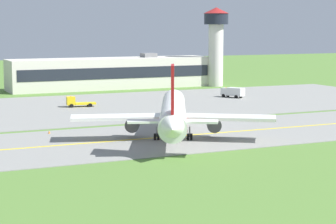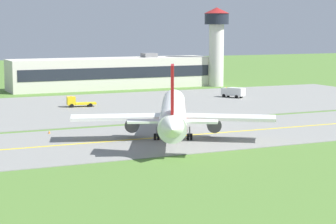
{
  "view_description": "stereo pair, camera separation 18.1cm",
  "coord_description": "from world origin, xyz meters",
  "px_view_note": "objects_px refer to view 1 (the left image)",
  "views": [
    {
      "loc": [
        -43.34,
        -92.73,
        17.86
      ],
      "look_at": [
        -0.4,
        0.99,
        4.0
      ],
      "focal_mm": 68.42,
      "sensor_mm": 36.0,
      "label": 1
    },
    {
      "loc": [
        -43.18,
        -92.81,
        17.86
      ],
      "look_at": [
        -0.4,
        0.99,
        4.0
      ],
      "focal_mm": 68.42,
      "sensor_mm": 36.0,
      "label": 2
    }
  ],
  "objects_px": {
    "airplane_lead": "(173,113)",
    "control_tower": "(216,38)",
    "service_truck_baggage": "(76,102)",
    "service_truck_fuel": "(233,92)"
  },
  "relations": [
    {
      "from": "control_tower",
      "to": "service_truck_baggage",
      "type": "bearing_deg",
      "value": -149.04
    },
    {
      "from": "airplane_lead",
      "to": "service_truck_baggage",
      "type": "bearing_deg",
      "value": 93.3
    },
    {
      "from": "service_truck_baggage",
      "to": "service_truck_fuel",
      "type": "height_order",
      "value": "service_truck_fuel"
    },
    {
      "from": "control_tower",
      "to": "service_truck_fuel",
      "type": "bearing_deg",
      "value": -110.97
    },
    {
      "from": "airplane_lead",
      "to": "control_tower",
      "type": "distance_m",
      "value": 91.94
    },
    {
      "from": "airplane_lead",
      "to": "service_truck_baggage",
      "type": "height_order",
      "value": "airplane_lead"
    },
    {
      "from": "service_truck_baggage",
      "to": "airplane_lead",
      "type": "bearing_deg",
      "value": -86.7
    },
    {
      "from": "service_truck_baggage",
      "to": "control_tower",
      "type": "distance_m",
      "value": 62.57
    },
    {
      "from": "airplane_lead",
      "to": "control_tower",
      "type": "height_order",
      "value": "control_tower"
    },
    {
      "from": "service_truck_baggage",
      "to": "control_tower",
      "type": "bearing_deg",
      "value": 30.96
    }
  ]
}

